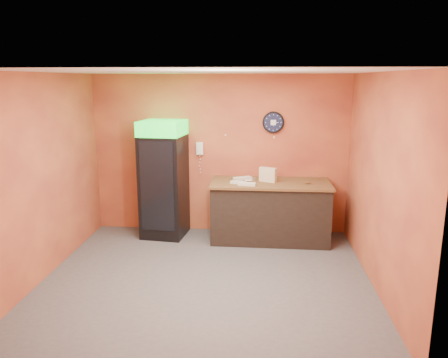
# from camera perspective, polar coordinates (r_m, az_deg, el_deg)

# --- Properties ---
(floor) EXTENTS (4.50, 4.50, 0.00)m
(floor) POSITION_cam_1_polar(r_m,az_deg,el_deg) (6.27, -2.20, -12.66)
(floor) COLOR #47474C
(floor) RESTS_ON ground
(back_wall) EXTENTS (4.50, 0.02, 2.80)m
(back_wall) POSITION_cam_1_polar(r_m,az_deg,el_deg) (7.76, -0.54, 3.22)
(back_wall) COLOR #D06D3A
(back_wall) RESTS_ON floor
(left_wall) EXTENTS (0.02, 4.00, 2.80)m
(left_wall) POSITION_cam_1_polar(r_m,az_deg,el_deg) (6.47, -22.51, 0.27)
(left_wall) COLOR #D06D3A
(left_wall) RESTS_ON floor
(right_wall) EXTENTS (0.02, 4.00, 2.80)m
(right_wall) POSITION_cam_1_polar(r_m,az_deg,el_deg) (5.97, 19.64, -0.48)
(right_wall) COLOR #D06D3A
(right_wall) RESTS_ON floor
(ceiling) EXTENTS (4.50, 4.00, 0.02)m
(ceiling) POSITION_cam_1_polar(r_m,az_deg,el_deg) (5.66, -2.45, 13.85)
(ceiling) COLOR white
(ceiling) RESTS_ON back_wall
(beverage_cooler) EXTENTS (0.79, 0.80, 2.03)m
(beverage_cooler) POSITION_cam_1_polar(r_m,az_deg,el_deg) (7.60, -7.87, -0.27)
(beverage_cooler) COLOR black
(beverage_cooler) RESTS_ON floor
(prep_counter) EXTENTS (1.97, 0.90, 0.98)m
(prep_counter) POSITION_cam_1_polar(r_m,az_deg,el_deg) (7.52, 6.04, -4.31)
(prep_counter) COLOR black
(prep_counter) RESTS_ON floor
(wall_clock) EXTENTS (0.37, 0.06, 0.37)m
(wall_clock) POSITION_cam_1_polar(r_m,az_deg,el_deg) (7.63, 6.45, 7.37)
(wall_clock) COLOR black
(wall_clock) RESTS_ON back_wall
(wall_phone) EXTENTS (0.12, 0.10, 0.22)m
(wall_phone) POSITION_cam_1_polar(r_m,az_deg,el_deg) (7.73, -3.19, 4.00)
(wall_phone) COLOR white
(wall_phone) RESTS_ON back_wall
(butcher_paper) EXTENTS (2.00, 0.96, 0.04)m
(butcher_paper) POSITION_cam_1_polar(r_m,az_deg,el_deg) (7.38, 6.13, -0.53)
(butcher_paper) COLOR brown
(butcher_paper) RESTS_ON prep_counter
(sub_roll_stack) EXTENTS (0.30, 0.21, 0.24)m
(sub_roll_stack) POSITION_cam_1_polar(r_m,az_deg,el_deg) (7.36, 5.75, 0.56)
(sub_roll_stack) COLOR beige
(sub_roll_stack) RESTS_ON butcher_paper
(wrapped_sandwich_left) EXTENTS (0.28, 0.17, 0.04)m
(wrapped_sandwich_left) POSITION_cam_1_polar(r_m,az_deg,el_deg) (7.22, 1.88, -0.46)
(wrapped_sandwich_left) COLOR silver
(wrapped_sandwich_left) RESTS_ON butcher_paper
(wrapped_sandwich_mid) EXTENTS (0.30, 0.14, 0.04)m
(wrapped_sandwich_mid) POSITION_cam_1_polar(r_m,az_deg,el_deg) (7.11, 2.99, -0.66)
(wrapped_sandwich_mid) COLOR silver
(wrapped_sandwich_mid) RESTS_ON butcher_paper
(wrapped_sandwich_right) EXTENTS (0.33, 0.26, 0.04)m
(wrapped_sandwich_right) POSITION_cam_1_polar(r_m,az_deg,el_deg) (7.51, 2.43, 0.09)
(wrapped_sandwich_right) COLOR silver
(wrapped_sandwich_right) RESTS_ON butcher_paper
(kitchen_tool) EXTENTS (0.06, 0.06, 0.06)m
(kitchen_tool) POSITION_cam_1_polar(r_m,az_deg,el_deg) (7.41, 3.92, -0.04)
(kitchen_tool) COLOR silver
(kitchen_tool) RESTS_ON butcher_paper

